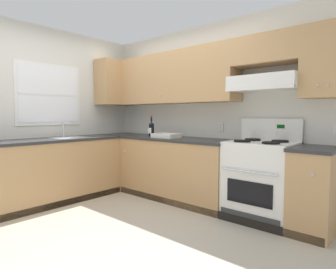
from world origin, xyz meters
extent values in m
plane|color=#B2AA99|center=(0.00, 0.00, 0.00)|extent=(7.04, 7.04, 0.00)
cube|color=silver|center=(0.46, 1.62, 1.27)|extent=(4.68, 0.12, 2.55)
cube|color=tan|center=(-0.31, 1.38, 1.80)|extent=(2.34, 0.34, 0.76)
cube|color=tan|center=(1.91, 1.38, 1.80)|extent=(0.49, 0.34, 0.76)
cube|color=tan|center=(1.26, 1.38, 2.01)|extent=(0.80, 0.34, 0.34)
cube|color=white|center=(1.26, 1.34, 1.62)|extent=(0.80, 0.46, 0.17)
cube|color=white|center=(1.26, 1.12, 1.54)|extent=(0.80, 0.03, 0.04)
sphere|color=silver|center=(-0.31, 1.20, 1.54)|extent=(0.02, 0.02, 0.02)
sphere|color=silver|center=(1.86, 1.20, 1.54)|extent=(0.02, 0.02, 0.02)
sphere|color=silver|center=(1.95, 1.20, 1.54)|extent=(0.02, 0.02, 0.02)
cube|color=silver|center=(0.54, 1.55, 1.08)|extent=(0.08, 0.01, 0.12)
cube|color=silver|center=(0.54, 1.54, 1.10)|extent=(0.03, 0.00, 0.03)
cube|color=silver|center=(0.54, 1.54, 1.06)|extent=(0.03, 0.00, 0.03)
cube|color=silver|center=(-1.62, 0.10, 1.27)|extent=(0.12, 4.00, 2.55)
cube|color=white|center=(-1.57, 0.10, 1.55)|extent=(0.04, 1.00, 0.92)
cube|color=white|center=(-1.55, 0.10, 1.55)|extent=(0.01, 0.90, 0.82)
cube|color=white|center=(-1.54, 0.10, 1.55)|extent=(0.01, 0.90, 0.02)
cube|color=tan|center=(-1.38, 1.20, 1.80)|extent=(0.34, 0.64, 0.76)
cube|color=tan|center=(-0.33, 1.25, 0.44)|extent=(2.41, 0.61, 0.87)
cube|color=#2D2D30|center=(-0.33, 1.25, 0.89)|extent=(2.43, 0.63, 0.04)
cube|color=tan|center=(1.85, 1.25, 0.44)|extent=(0.40, 0.61, 0.87)
cube|color=#2D2D30|center=(1.85, 1.25, 0.89)|extent=(0.43, 0.63, 0.04)
cube|color=black|center=(0.26, 0.97, 0.04)|extent=(3.54, 0.06, 0.09)
sphere|color=silver|center=(-0.81, 0.93, 0.68)|extent=(0.03, 0.03, 0.03)
sphere|color=silver|center=(1.91, 0.93, 0.68)|extent=(0.03, 0.03, 0.03)
cube|color=tan|center=(-1.25, 0.00, 0.44)|extent=(0.61, 1.89, 0.87)
cube|color=#2D2D30|center=(-1.25, 0.00, 0.89)|extent=(0.63, 1.91, 0.04)
cube|color=black|center=(-0.97, 0.00, 0.04)|extent=(0.06, 1.85, 0.09)
cube|color=#999B9E|center=(-1.25, 0.23, 0.91)|extent=(0.40, 0.48, 0.01)
cube|color=#28282B|center=(-1.25, 0.23, 0.84)|extent=(0.34, 0.42, 0.14)
cylinder|color=silver|center=(-1.41, 0.23, 1.02)|extent=(0.03, 0.03, 0.22)
cylinder|color=silver|center=(-1.33, 0.23, 1.12)|extent=(0.16, 0.02, 0.02)
cube|color=white|center=(1.26, 1.25, 0.46)|extent=(0.76, 0.58, 0.91)
cube|color=black|center=(1.26, 0.95, 0.38)|extent=(0.53, 0.01, 0.26)
cylinder|color=silver|center=(1.26, 0.93, 0.62)|extent=(0.65, 0.02, 0.02)
cube|color=#333333|center=(1.26, 0.96, 0.10)|extent=(0.70, 0.01, 0.11)
cube|color=white|center=(1.26, 1.25, 0.92)|extent=(0.76, 0.58, 0.02)
cube|color=white|center=(1.26, 1.52, 1.05)|extent=(0.76, 0.04, 0.29)
cube|color=#053F0C|center=(1.39, 1.50, 1.10)|extent=(0.09, 0.01, 0.04)
cylinder|color=black|center=(1.09, 1.11, 0.94)|extent=(0.19, 0.19, 0.02)
cylinder|color=black|center=(1.09, 1.11, 0.93)|extent=(0.07, 0.07, 0.01)
cylinder|color=black|center=(1.43, 1.11, 0.94)|extent=(0.19, 0.19, 0.02)
cylinder|color=black|center=(1.43, 1.11, 0.93)|extent=(0.07, 0.07, 0.01)
cylinder|color=black|center=(1.09, 1.39, 0.94)|extent=(0.19, 0.19, 0.02)
cylinder|color=black|center=(1.09, 1.39, 0.93)|extent=(0.07, 0.07, 0.01)
cylinder|color=black|center=(1.43, 1.39, 0.94)|extent=(0.19, 0.19, 0.02)
cylinder|color=black|center=(1.43, 1.39, 0.93)|extent=(0.07, 0.07, 0.01)
cylinder|color=white|center=(1.05, 1.50, 1.03)|extent=(0.04, 0.02, 0.04)
cylinder|color=white|center=(1.19, 1.50, 1.03)|extent=(0.04, 0.02, 0.04)
cylinder|color=white|center=(1.33, 1.50, 1.03)|extent=(0.04, 0.02, 0.04)
cylinder|color=white|center=(1.47, 1.50, 1.03)|extent=(0.04, 0.02, 0.04)
cylinder|color=black|center=(-0.48, 1.19, 1.01)|extent=(0.08, 0.08, 0.19)
cone|color=black|center=(-0.48, 1.19, 1.12)|extent=(0.08, 0.08, 0.04)
cylinder|color=black|center=(-0.48, 1.19, 1.18)|extent=(0.03, 0.03, 0.09)
cylinder|color=maroon|center=(-0.48, 1.19, 1.22)|extent=(0.03, 0.03, 0.02)
cube|color=silver|center=(-0.48, 1.15, 1.00)|extent=(0.07, 0.00, 0.08)
cube|color=white|center=(-0.15, 1.16, 0.92)|extent=(0.31, 0.21, 0.02)
cube|color=white|center=(-0.15, 1.03, 0.94)|extent=(0.39, 0.01, 0.06)
cube|color=white|center=(-0.15, 1.29, 0.94)|extent=(0.39, 0.01, 0.06)
cube|color=white|center=(-0.33, 1.16, 0.94)|extent=(0.01, 0.24, 0.06)
cube|color=white|center=(0.04, 1.16, 0.94)|extent=(0.01, 0.24, 0.06)
camera|label=1|loc=(2.63, -1.97, 1.24)|focal=30.48mm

